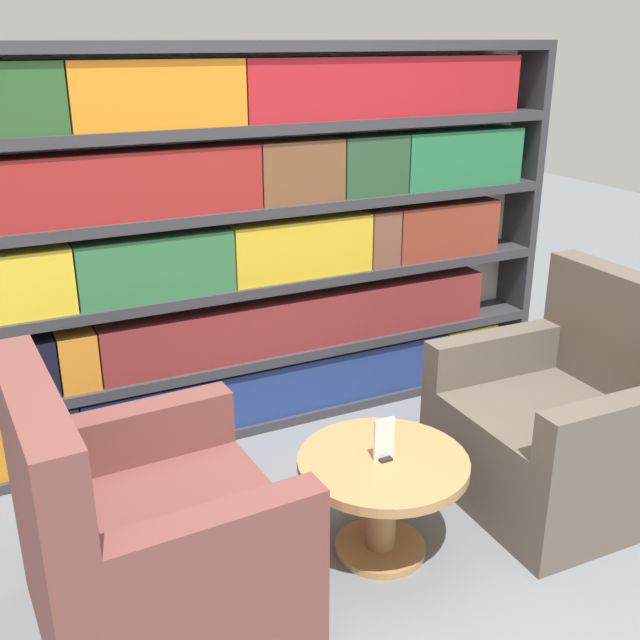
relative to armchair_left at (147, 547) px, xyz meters
name	(u,v)px	position (x,y,z in m)	size (l,w,h in m)	color
ground_plane	(383,595)	(0.80, -0.23, -0.33)	(14.00, 14.00, 0.00)	slate
bookshelf	(236,250)	(0.81, 1.25, 0.62)	(3.59, 0.30, 1.92)	silver
armchair_left	(147,547)	(0.00, 0.00, 0.00)	(0.86, 0.90, 0.99)	brown
armchair_right	(563,428)	(1.84, 0.00, 0.00)	(0.84, 0.89, 0.99)	brown
coffee_table	(382,485)	(0.92, 0.00, -0.03)	(0.66, 0.66, 0.42)	#AD7F4C
table_sign	(384,442)	(0.92, 0.00, 0.17)	(0.08, 0.06, 0.17)	black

